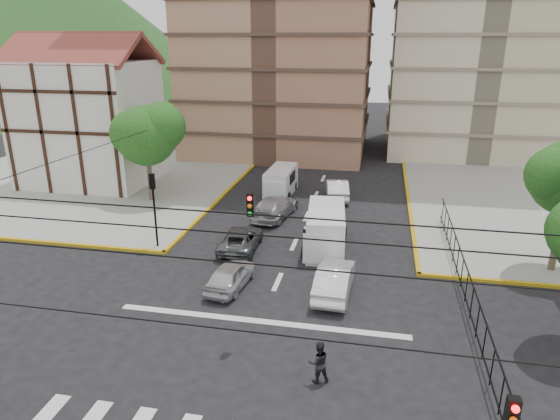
% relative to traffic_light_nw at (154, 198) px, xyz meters
% --- Properties ---
extents(ground, '(160.00, 160.00, 0.00)m').
position_rel_traffic_light_nw_xyz_m(ground, '(7.80, -7.80, -3.11)').
color(ground, black).
rests_on(ground, ground).
extents(sidewalk_nw, '(26.00, 26.00, 0.15)m').
position_rel_traffic_light_nw_xyz_m(sidewalk_nw, '(-12.20, 12.20, -3.04)').
color(sidewalk_nw, gray).
rests_on(sidewalk_nw, ground).
extents(stop_line, '(13.00, 0.40, 0.01)m').
position_rel_traffic_light_nw_xyz_m(stop_line, '(7.80, -6.60, -3.11)').
color(stop_line, silver).
rests_on(stop_line, ground).
extents(tudor_building, '(10.80, 8.05, 12.23)m').
position_rel_traffic_light_nw_xyz_m(tudor_building, '(-11.20, 12.20, 2.14)').
color(tudor_building, silver).
rests_on(tudor_building, ground).
extents(distant_hill, '(70.00, 70.00, 28.00)m').
position_rel_traffic_light_nw_xyz_m(distant_hill, '(-47.20, 62.20, 10.89)').
color(distant_hill, '#244A18').
rests_on(distant_hill, ground).
extents(park_fence, '(0.10, 22.50, 1.66)m').
position_rel_traffic_light_nw_xyz_m(park_fence, '(16.80, -3.30, -3.11)').
color(park_fence, black).
rests_on(park_fence, ground).
extents(tree_tudor, '(5.39, 4.40, 7.43)m').
position_rel_traffic_light_nw_xyz_m(tree_tudor, '(-4.10, 8.21, 2.11)').
color(tree_tudor, '#473828').
rests_on(tree_tudor, ground).
extents(traffic_light_nw, '(0.28, 0.22, 4.40)m').
position_rel_traffic_light_nw_xyz_m(traffic_light_nw, '(0.00, 0.00, 0.00)').
color(traffic_light_nw, black).
rests_on(traffic_light_nw, ground).
extents(traffic_light_hanging, '(18.00, 9.12, 0.92)m').
position_rel_traffic_light_nw_xyz_m(traffic_light_hanging, '(7.80, -9.84, 2.79)').
color(traffic_light_hanging, black).
rests_on(traffic_light_hanging, ground).
extents(van_right_lane, '(2.58, 5.50, 2.40)m').
position_rel_traffic_light_nw_xyz_m(van_right_lane, '(9.70, 1.69, -1.95)').
color(van_right_lane, silver).
rests_on(van_right_lane, ground).
extents(van_left_lane, '(1.98, 4.68, 2.08)m').
position_rel_traffic_light_nw_xyz_m(van_left_lane, '(5.04, 11.70, -2.10)').
color(van_left_lane, silver).
rests_on(van_left_lane, ground).
extents(car_silver_front_left, '(2.00, 4.00, 1.31)m').
position_rel_traffic_light_nw_xyz_m(car_silver_front_left, '(5.64, -3.79, -2.46)').
color(car_silver_front_left, silver).
rests_on(car_silver_front_left, ground).
extents(car_white_front_right, '(1.77, 4.60, 1.50)m').
position_rel_traffic_light_nw_xyz_m(car_white_front_right, '(10.73, -3.39, -2.36)').
color(car_white_front_right, white).
rests_on(car_white_front_right, ground).
extents(car_grey_mid_left, '(2.24, 4.53, 1.24)m').
position_rel_traffic_light_nw_xyz_m(car_grey_mid_left, '(4.85, 0.85, -2.49)').
color(car_grey_mid_left, '#55585C').
rests_on(car_grey_mid_left, ground).
extents(car_silver_rear_left, '(2.87, 5.39, 1.49)m').
position_rel_traffic_light_nw_xyz_m(car_silver_rear_left, '(5.65, 6.63, -2.37)').
color(car_silver_rear_left, '#AAAAAF').
rests_on(car_silver_rear_left, ground).
extents(car_darkgrey_mid_right, '(1.78, 3.95, 1.32)m').
position_rel_traffic_light_nw_xyz_m(car_darkgrey_mid_right, '(9.38, 7.02, -2.45)').
color(car_darkgrey_mid_right, '#262628').
rests_on(car_darkgrey_mid_right, ground).
extents(car_white_rear_right, '(2.25, 4.75, 1.51)m').
position_rel_traffic_light_nw_xyz_m(car_white_rear_right, '(9.48, 11.74, -2.36)').
color(car_white_rear_right, white).
rests_on(car_white_rear_right, ground).
extents(pedestrian_crosswalk, '(0.96, 0.87, 1.62)m').
position_rel_traffic_light_nw_xyz_m(pedestrian_crosswalk, '(10.80, -10.09, -2.30)').
color(pedestrian_crosswalk, black).
rests_on(pedestrian_crosswalk, ground).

